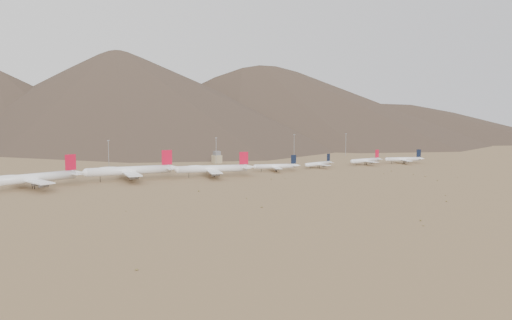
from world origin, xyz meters
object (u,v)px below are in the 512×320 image
widebody_west (32,178)px  narrowbody_b (319,164)px  control_tower (217,158)px  widebody_east (213,169)px  narrowbody_a (277,166)px  widebody_centre (130,170)px

widebody_west → narrowbody_b: size_ratio=1.89×
control_tower → widebody_east: bearing=-116.5°
widebody_east → narrowbody_a: widebody_east is taller
widebody_centre → widebody_east: bearing=-7.0°
widebody_west → control_tower: (174.66, 88.50, -1.98)m
widebody_east → widebody_centre: bearing=-177.1°
narrowbody_a → control_tower: 87.07m
widebody_centre → narrowbody_b: widebody_centre is taller
widebody_east → narrowbody_a: bearing=20.8°
narrowbody_b → control_tower: narrowbody_b is taller
widebody_east → narrowbody_b: widebody_east is taller
narrowbody_a → widebody_centre: bearing=-165.9°
widebody_east → widebody_west: bearing=-167.0°
widebody_east → narrowbody_b: bearing=19.6°
widebody_west → narrowbody_b: 237.07m
widebody_centre → narrowbody_a: bearing=1.9°
widebody_east → narrowbody_b: size_ratio=1.72×
narrowbody_b → control_tower: (-62.32, 82.88, 1.34)m
widebody_east → narrowbody_a: size_ratio=1.55×
widebody_east → narrowbody_b: (108.31, 9.40, -2.61)m
widebody_centre → narrowbody_b: 169.53m
widebody_centre → widebody_east: (61.16, -12.76, -0.87)m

